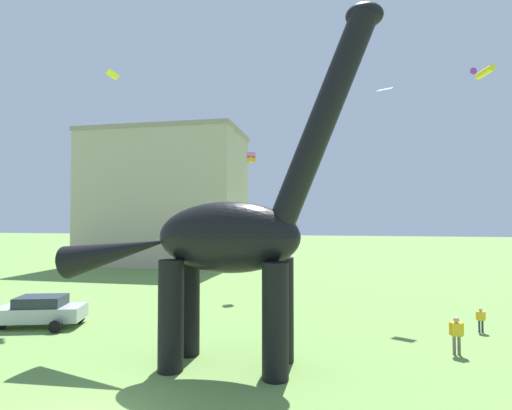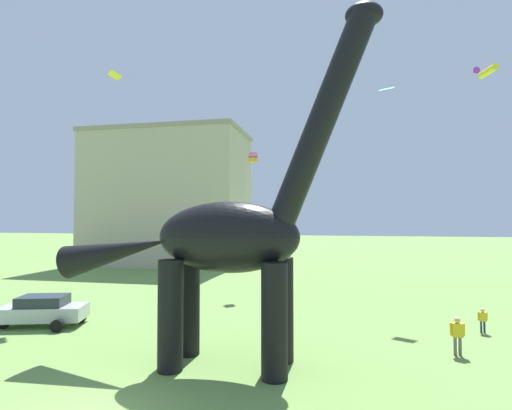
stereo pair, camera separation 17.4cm
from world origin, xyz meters
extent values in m
cylinder|color=black|center=(4.86, 6.07, 2.02)|extent=(0.94, 0.94, 4.05)
cylinder|color=black|center=(4.86, 4.28, 2.02)|extent=(0.94, 0.94, 4.05)
cylinder|color=black|center=(0.99, 6.07, 2.02)|extent=(0.94, 0.94, 4.05)
cylinder|color=black|center=(0.99, 4.28, 2.02)|extent=(0.94, 0.94, 4.05)
ellipsoid|color=black|center=(2.92, 5.17, 4.87)|extent=(5.54, 2.39, 2.73)
cylinder|color=black|center=(6.52, 5.17, 9.23)|extent=(3.98, 1.02, 7.89)
ellipsoid|color=black|center=(8.03, 5.17, 12.98)|extent=(1.36, 0.85, 0.94)
cone|color=black|center=(-1.72, 5.17, 4.24)|extent=(4.87, 1.36, 2.31)
cube|color=#B7B7BC|center=(-8.03, 8.63, 0.67)|extent=(4.53, 2.87, 0.72)
cube|color=#232B35|center=(-8.03, 8.63, 1.29)|extent=(2.61, 2.13, 0.52)
cylinder|color=black|center=(-6.48, 9.52, 0.31)|extent=(0.66, 0.38, 0.62)
cylinder|color=black|center=(-6.48, 7.74, 0.31)|extent=(0.66, 0.38, 0.62)
cylinder|color=black|center=(-9.58, 9.52, 0.31)|extent=(0.66, 0.38, 0.62)
cylinder|color=black|center=(-9.58, 7.74, 0.31)|extent=(0.66, 0.38, 0.62)
cylinder|color=#2D3347|center=(13.85, 11.78, 0.30)|extent=(0.10, 0.10, 0.59)
cylinder|color=#2D3347|center=(14.00, 11.78, 0.30)|extent=(0.10, 0.10, 0.59)
cube|color=yellow|center=(13.93, 11.78, 0.80)|extent=(0.32, 0.20, 0.42)
sphere|color=tan|center=(13.93, 11.78, 1.10)|extent=(0.18, 0.18, 0.18)
cylinder|color=yellow|center=(13.74, 11.78, 0.82)|extent=(0.08, 0.08, 0.40)
cylinder|color=yellow|center=(14.11, 11.78, 0.82)|extent=(0.08, 0.08, 0.40)
cylinder|color=#6B6056|center=(11.71, 8.16, 0.38)|extent=(0.13, 0.13, 0.76)
cylinder|color=#6B6056|center=(11.90, 8.16, 0.38)|extent=(0.13, 0.13, 0.76)
cube|color=yellow|center=(11.80, 8.16, 1.03)|extent=(0.41, 0.25, 0.54)
sphere|color=tan|center=(11.80, 8.16, 1.42)|extent=(0.24, 0.24, 0.24)
cylinder|color=yellow|center=(11.57, 8.16, 1.06)|extent=(0.10, 0.10, 0.51)
cylinder|color=yellow|center=(12.04, 8.16, 1.06)|extent=(0.10, 0.10, 0.51)
cylinder|color=#6B6056|center=(-0.89, 11.24, 0.39)|extent=(0.13, 0.13, 0.79)
cylinder|color=#6B6056|center=(-0.70, 11.24, 0.39)|extent=(0.13, 0.13, 0.79)
cube|color=blue|center=(-0.79, 11.24, 1.07)|extent=(0.43, 0.26, 0.56)
sphere|color=tan|center=(-0.79, 11.24, 1.47)|extent=(0.25, 0.25, 0.25)
cylinder|color=blue|center=(-1.04, 11.24, 1.09)|extent=(0.11, 0.11, 0.53)
cylinder|color=blue|center=(-0.55, 11.24, 1.09)|extent=(0.11, 0.11, 0.53)
cylinder|color=yellow|center=(18.29, 23.11, 16.72)|extent=(0.88, 1.90, 0.51)
cone|color=purple|center=(17.30, 22.90, 16.72)|extent=(0.62, 0.56, 0.54)
cube|color=yellow|center=(-7.81, 14.73, 15.35)|extent=(1.24, 1.22, 0.33)
cube|color=pink|center=(0.48, 21.09, 10.59)|extent=(0.74, 0.74, 0.43)
cube|color=orange|center=(0.48, 21.09, 10.26)|extent=(0.74, 0.74, 0.43)
cube|color=#19B2B7|center=(10.34, 18.14, 14.30)|extent=(1.21, 1.07, 0.31)
cube|color=#B7A893|center=(-13.48, 36.28, 7.86)|extent=(18.59, 10.65, 15.72)
cube|color=gray|center=(-13.48, 36.28, 15.97)|extent=(18.96, 10.86, 0.50)
camera|label=1|loc=(6.88, -9.53, 5.59)|focal=27.83mm
camera|label=2|loc=(7.05, -9.49, 5.59)|focal=27.83mm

